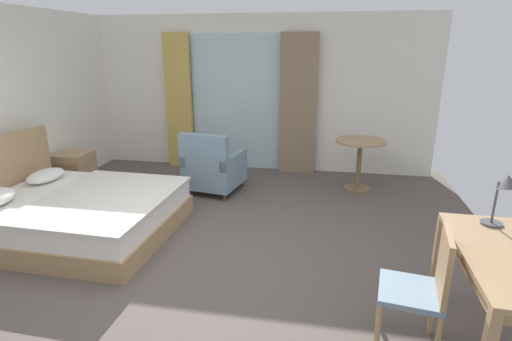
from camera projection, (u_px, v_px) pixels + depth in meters
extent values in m
cube|color=#564C47|center=(195.00, 272.00, 3.85)|extent=(6.12, 7.32, 0.10)
cube|color=white|center=(258.00, 94.00, 6.65)|extent=(5.72, 0.12, 2.52)
cube|color=silver|center=(238.00, 103.00, 6.67)|extent=(1.57, 0.02, 2.22)
cube|color=tan|center=(179.00, 102.00, 6.75)|extent=(0.43, 0.10, 2.24)
cube|color=#897056|center=(298.00, 105.00, 6.40)|extent=(0.59, 0.10, 2.24)
cube|color=tan|center=(82.00, 224.00, 4.50)|extent=(2.06, 1.77, 0.22)
cube|color=white|center=(79.00, 206.00, 4.44)|extent=(2.00, 1.72, 0.22)
cube|color=silver|center=(105.00, 198.00, 4.33)|extent=(1.37, 1.73, 0.03)
ellipsoid|color=white|center=(46.00, 176.00, 4.91)|extent=(0.34, 0.55, 0.14)
cube|color=tan|center=(74.00, 171.00, 5.84)|extent=(0.47, 0.45, 0.55)
cube|color=#8F704E|center=(63.00, 168.00, 5.59)|extent=(0.40, 0.01, 0.13)
cube|color=tan|center=(509.00, 257.00, 2.53)|extent=(0.62, 1.24, 0.04)
cube|color=tan|center=(508.00, 265.00, 2.54)|extent=(0.57, 1.18, 0.08)
cube|color=tan|center=(508.00, 267.00, 3.14)|extent=(0.06, 0.06, 0.74)
cube|color=tan|center=(436.00, 260.00, 3.24)|extent=(0.06, 0.06, 0.74)
cube|color=gray|center=(410.00, 292.00, 2.71)|extent=(0.46, 0.47, 0.04)
cube|color=tan|center=(445.00, 265.00, 2.58)|extent=(0.09, 0.40, 0.44)
cylinder|color=tan|center=(380.00, 299.00, 3.01)|extent=(0.04, 0.04, 0.42)
cylinder|color=tan|center=(378.00, 331.00, 2.67)|extent=(0.04, 0.04, 0.42)
cylinder|color=tan|center=(432.00, 309.00, 2.89)|extent=(0.04, 0.04, 0.42)
cylinder|color=#4C4C51|center=(491.00, 223.00, 2.94)|extent=(0.15, 0.15, 0.02)
cylinder|color=#4C4C51|center=(495.00, 202.00, 2.89)|extent=(0.02, 0.02, 0.32)
cone|color=#4C4C51|center=(509.00, 182.00, 2.73)|extent=(0.16, 0.18, 0.16)
cube|color=gray|center=(215.00, 174.00, 5.78)|extent=(0.83, 0.87, 0.32)
cube|color=gray|center=(204.00, 152.00, 5.38)|extent=(0.72, 0.24, 0.49)
cube|color=gray|center=(234.00, 160.00, 5.61)|extent=(0.23, 0.76, 0.16)
cube|color=gray|center=(196.00, 156.00, 5.81)|extent=(0.23, 0.76, 0.16)
cylinder|color=#4C3D2D|center=(242.00, 183.00, 6.03)|extent=(0.04, 0.04, 0.10)
cylinder|color=#4C3D2D|center=(207.00, 178.00, 6.23)|extent=(0.04, 0.04, 0.10)
cylinder|color=#4C3D2D|center=(225.00, 197.00, 5.46)|extent=(0.04, 0.04, 0.10)
cylinder|color=#4C3D2D|center=(187.00, 192.00, 5.66)|extent=(0.04, 0.04, 0.10)
cylinder|color=tan|center=(361.00, 141.00, 5.69)|extent=(0.72, 0.72, 0.03)
cylinder|color=brown|center=(359.00, 166.00, 5.80)|extent=(0.07, 0.07, 0.72)
cylinder|color=brown|center=(357.00, 188.00, 5.90)|extent=(0.39, 0.39, 0.02)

